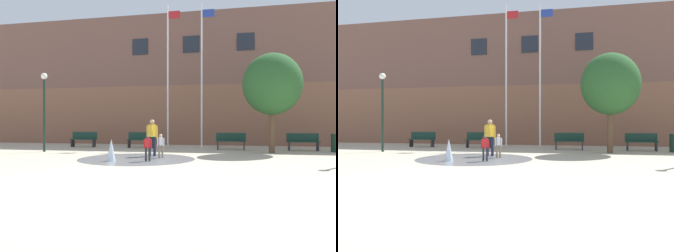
% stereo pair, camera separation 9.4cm
% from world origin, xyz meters
% --- Properties ---
extents(ground_plane, '(100.00, 100.00, 0.00)m').
position_xyz_m(ground_plane, '(0.00, 0.00, 0.00)').
color(ground_plane, '#BCB299').
extents(library_building, '(36.00, 6.05, 8.85)m').
position_xyz_m(library_building, '(0.00, 17.23, 4.42)').
color(library_building, brown).
rests_on(library_building, ground).
extents(splash_fountain, '(4.67, 4.67, 0.84)m').
position_xyz_m(splash_fountain, '(-1.25, 5.00, 0.15)').
color(splash_fountain, gray).
rests_on(splash_fountain, ground).
extents(park_bench_far_left, '(1.60, 0.44, 0.91)m').
position_xyz_m(park_bench_far_left, '(-6.15, 11.13, 0.48)').
color(park_bench_far_left, '#28282D').
rests_on(park_bench_far_left, ground).
extents(park_bench_left_of_flagpoles, '(1.60, 0.44, 0.91)m').
position_xyz_m(park_bench_left_of_flagpoles, '(-2.55, 11.14, 0.48)').
color(park_bench_left_of_flagpoles, '#28282D').
rests_on(park_bench_left_of_flagpoles, ground).
extents(park_bench_under_left_flagpole, '(1.60, 0.44, 0.91)m').
position_xyz_m(park_bench_under_left_flagpole, '(2.63, 10.86, 0.48)').
color(park_bench_under_left_flagpole, '#28282D').
rests_on(park_bench_under_left_flagpole, ground).
extents(park_bench_center, '(1.60, 0.44, 0.91)m').
position_xyz_m(park_bench_center, '(6.33, 10.87, 0.48)').
color(park_bench_center, '#28282D').
rests_on(park_bench_center, ground).
extents(child_with_pink_shirt, '(0.31, 0.24, 0.99)m').
position_xyz_m(child_with_pink_shirt, '(-0.13, 5.84, 0.58)').
color(child_with_pink_shirt, '#89755B').
rests_on(child_with_pink_shirt, ground).
extents(adult_near_bench, '(0.50, 0.39, 1.59)m').
position_xyz_m(adult_near_bench, '(-0.66, 6.49, 0.93)').
color(adult_near_bench, '#1E233D').
rests_on(adult_near_bench, ground).
extents(child_in_fountain, '(0.31, 0.15, 0.99)m').
position_xyz_m(child_in_fountain, '(-0.34, 4.58, 0.58)').
color(child_in_fountain, '#28282D').
rests_on(child_in_fountain, ground).
extents(flagpole_left, '(0.80, 0.10, 8.65)m').
position_xyz_m(flagpole_left, '(-1.15, 12.27, 4.58)').
color(flagpole_left, silver).
rests_on(flagpole_left, ground).
extents(flagpole_right, '(0.80, 0.10, 8.61)m').
position_xyz_m(flagpole_right, '(0.92, 12.27, 4.55)').
color(flagpole_right, silver).
rests_on(flagpole_right, ground).
extents(lamp_post_left_lane, '(0.32, 0.32, 3.96)m').
position_xyz_m(lamp_post_left_lane, '(-6.52, 7.53, 2.58)').
color(lamp_post_left_lane, '#192D23').
rests_on(lamp_post_left_lane, ground).
extents(street_tree_near_building, '(2.80, 2.80, 4.81)m').
position_xyz_m(street_tree_near_building, '(4.60, 9.16, 3.30)').
color(street_tree_near_building, brown).
rests_on(street_tree_near_building, ground).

